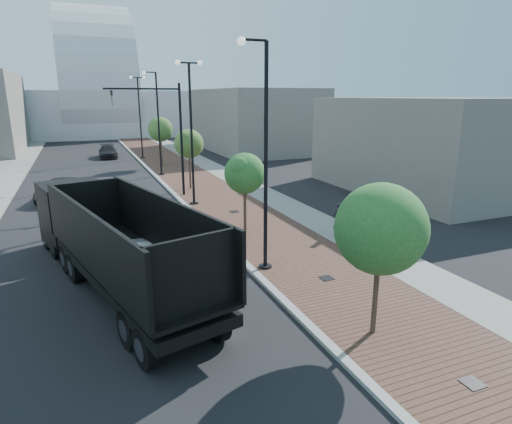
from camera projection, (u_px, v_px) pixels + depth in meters
name	position (u px, v px, depth m)	size (l,w,h in m)	color
sidewalk	(178.00, 164.00, 46.08)	(7.00, 140.00, 0.12)	#4C2D23
concrete_strip	(203.00, 163.00, 47.07)	(2.40, 140.00, 0.13)	slate
curb	(145.00, 166.00, 44.79)	(0.30, 140.00, 0.14)	gray
west_sidewalk	(3.00, 174.00, 40.03)	(4.00, 140.00, 0.12)	slate
dump_truck	(97.00, 236.00, 17.72)	(6.04, 13.96, 3.71)	black
white_sedan	(141.00, 267.00, 16.38)	(1.77, 5.08, 1.67)	silver
dark_car_mid	(61.00, 190.00, 30.32)	(2.47, 5.37, 1.49)	black
dark_car_far	(108.00, 152.00, 51.13)	(2.04, 5.02, 1.46)	black
pedestrian	(339.00, 221.00, 22.11)	(0.68, 0.45, 1.87)	black
streetlight_1	(263.00, 169.00, 17.07)	(1.44, 0.56, 9.21)	black
streetlight_2	(191.00, 133.00, 27.70)	(1.72, 0.56, 9.28)	black
streetlight_3	(158.00, 128.00, 38.50)	(1.44, 0.56, 9.21)	black
streetlight_4	(140.00, 117.00, 49.13)	(1.72, 0.56, 9.28)	black
traffic_mast	(168.00, 128.00, 30.01)	(5.09, 0.20, 8.00)	black
tree_0	(381.00, 229.00, 12.40)	(2.68, 2.68, 4.78)	#382619
tree_1	(245.00, 173.00, 22.27)	(2.21, 2.13, 4.33)	#382619
tree_2	(189.00, 144.00, 32.90)	(2.29, 2.23, 4.71)	#382619
tree_3	(161.00, 129.00, 43.54)	(2.51, 2.49, 5.12)	#382619
convention_center	(98.00, 102.00, 82.68)	(50.00, 30.00, 50.00)	#B3B8BE
commercial_block_ne	(252.00, 120.00, 58.56)	(12.00, 22.00, 8.00)	slate
commercial_block_e	(423.00, 145.00, 32.65)	(10.00, 16.00, 7.00)	#66625C
utility_cover_0	(472.00, 383.00, 10.84)	(0.50, 0.50, 0.02)	black
utility_cover_1	(327.00, 278.00, 17.09)	(0.50, 0.50, 0.02)	black
utility_cover_2	(234.00, 212.00, 26.91)	(0.50, 0.50, 0.02)	black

